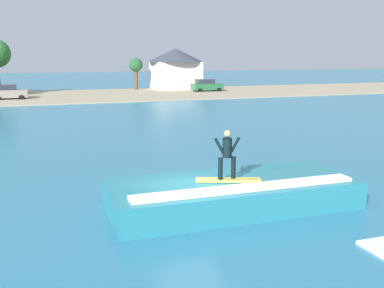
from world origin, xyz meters
name	(u,v)px	position (x,y,z in m)	size (l,w,h in m)	color
ground_plane	(192,214)	(0.00, 0.00, 0.00)	(260.00, 260.00, 0.00)	teal
wave_crest	(233,193)	(1.59, 0.25, 0.51)	(8.66, 3.61, 1.08)	teal
surfboard	(228,180)	(1.26, -0.10, 1.11)	(2.25, 1.19, 0.06)	#EAD159
surfer	(227,152)	(1.23, -0.04, 2.08)	(0.95, 0.32, 1.68)	black
shoreline_bank	(75,96)	(0.00, 46.18, 0.06)	(120.00, 19.06, 0.13)	tan
car_near_shore	(9,92)	(-7.78, 43.88, 0.95)	(3.98, 2.18, 1.86)	gray
car_far_shore	(207,85)	(18.65, 47.27, 0.95)	(4.44, 2.23, 1.86)	#23663D
house_gabled_white	(175,66)	(15.69, 52.97, 3.54)	(8.51, 8.51, 6.26)	silver
tree_tall_bare	(136,66)	(9.62, 53.38, 3.58)	(2.03, 2.03, 4.82)	brown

